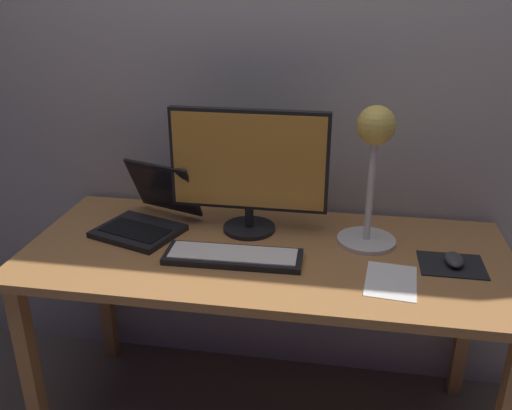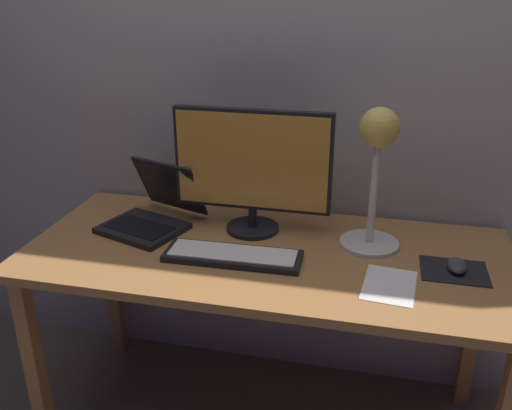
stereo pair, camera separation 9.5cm
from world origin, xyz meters
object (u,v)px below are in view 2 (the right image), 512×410
object	(u,v)px
monitor	(252,166)
desk_lamp	(377,158)
mouse	(457,266)
laptop	(155,208)
keyboard_main	(233,256)

from	to	relation	value
monitor	desk_lamp	bearing A→B (deg)	-4.23
mouse	monitor	bearing A→B (deg)	167.83
desk_lamp	laptop	bearing A→B (deg)	179.61
laptop	desk_lamp	distance (m)	0.80
monitor	keyboard_main	xyz separation A→B (m)	(-0.01, -0.22, -0.23)
keyboard_main	laptop	size ratio (longest dim) A/B	1.14
mouse	laptop	bearing A→B (deg)	173.32
laptop	desk_lamp	xyz separation A→B (m)	(0.77, -0.01, 0.25)
desk_lamp	keyboard_main	bearing A→B (deg)	-155.26
laptop	mouse	world-z (taller)	laptop
monitor	keyboard_main	world-z (taller)	monitor
laptop	mouse	size ratio (longest dim) A/B	4.04
desk_lamp	mouse	bearing A→B (deg)	-23.41
keyboard_main	laptop	world-z (taller)	laptop
desk_lamp	mouse	world-z (taller)	desk_lamp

